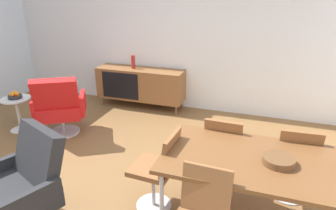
{
  "coord_description": "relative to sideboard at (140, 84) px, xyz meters",
  "views": [
    {
      "loc": [
        1.64,
        -2.45,
        2.08
      ],
      "look_at": [
        0.58,
        0.65,
        0.78
      ],
      "focal_mm": 31.77,
      "sensor_mm": 36.0,
      "label": 1
    }
  ],
  "objects": [
    {
      "name": "side_table_round",
      "position": [
        -1.39,
        -1.51,
        -0.12
      ],
      "size": [
        0.44,
        0.44,
        0.52
      ],
      "color": "white",
      "rests_on": "ground_plane"
    },
    {
      "name": "ground_plane",
      "position": [
        0.51,
        -2.3,
        -0.44
      ],
      "size": [
        8.32,
        8.32,
        0.0
      ],
      "primitive_type": "plane",
      "color": "brown"
    },
    {
      "name": "dining_table",
      "position": [
        2.17,
        -2.47,
        0.26
      ],
      "size": [
        1.6,
        0.9,
        0.74
      ],
      "color": "brown",
      "rests_on": "ground_plane"
    },
    {
      "name": "lounge_chair_red",
      "position": [
        -0.66,
        -1.44,
        0.03
      ],
      "size": [
        0.89,
        0.87,
        0.95
      ],
      "color": "red",
      "rests_on": "ground_plane"
    },
    {
      "name": "wooden_bowl_on_table",
      "position": [
        2.33,
        -2.49,
        0.33
      ],
      "size": [
        0.26,
        0.26,
        0.06
      ],
      "primitive_type": "cylinder",
      "color": "brown",
      "rests_on": "dining_table"
    },
    {
      "name": "dining_chair_back_left",
      "position": [
        1.82,
        -1.91,
        0.03
      ],
      "size": [
        0.41,
        0.44,
        0.86
      ],
      "color": "brown",
      "rests_on": "ground_plane"
    },
    {
      "name": "dining_chair_near_window",
      "position": [
        1.28,
        -2.48,
        0.03
      ],
      "size": [
        0.45,
        0.42,
        0.86
      ],
      "color": "brown",
      "rests_on": "ground_plane"
    },
    {
      "name": "sideboard",
      "position": [
        0.0,
        0.0,
        0.0
      ],
      "size": [
        1.6,
        0.45,
        0.72
      ],
      "color": "brown",
      "rests_on": "ground_plane"
    },
    {
      "name": "dining_chair_back_right",
      "position": [
        2.53,
        -1.91,
        0.03
      ],
      "size": [
        0.43,
        0.45,
        0.86
      ],
      "color": "brown",
      "rests_on": "ground_plane"
    },
    {
      "name": "vase_cobalt",
      "position": [
        -0.13,
        0.0,
        0.4
      ],
      "size": [
        0.07,
        0.07,
        0.24
      ],
      "color": "maroon",
      "rests_on": "sideboard"
    },
    {
      "name": "fruit_bowl",
      "position": [
        -1.39,
        -1.51,
        0.12
      ],
      "size": [
        0.2,
        0.2,
        0.11
      ],
      "color": "#262628",
      "rests_on": "side_table_round"
    },
    {
      "name": "armchair_black_shell",
      "position": [
        0.24,
        -3.1,
        0.03
      ],
      "size": [
        0.86,
        0.84,
        0.95
      ],
      "color": "#262628",
      "rests_on": "ground_plane"
    },
    {
      "name": "wall_back",
      "position": [
        0.51,
        0.3,
        0.96
      ],
      "size": [
        6.8,
        0.12,
        2.8
      ],
      "primitive_type": "cube",
      "color": "white",
      "rests_on": "ground_plane"
    }
  ]
}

